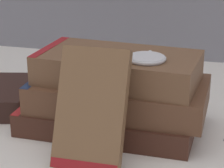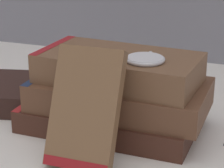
# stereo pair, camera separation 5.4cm
# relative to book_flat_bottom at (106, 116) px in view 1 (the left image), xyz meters

# --- Properties ---
(ground_plane) EXTENTS (3.00, 3.00, 0.00)m
(ground_plane) POSITION_rel_book_flat_bottom_xyz_m (-0.03, -0.05, -0.02)
(ground_plane) COLOR white
(book_flat_bottom) EXTENTS (0.25, 0.14, 0.03)m
(book_flat_bottom) POSITION_rel_book_flat_bottom_xyz_m (0.00, 0.00, 0.00)
(book_flat_bottom) COLOR #422319
(book_flat_bottom) RESTS_ON ground_plane
(book_flat_middle) EXTENTS (0.25, 0.13, 0.04)m
(book_flat_middle) POSITION_rel_book_flat_bottom_xyz_m (0.01, 0.00, 0.04)
(book_flat_middle) COLOR brown
(book_flat_middle) RESTS_ON book_flat_bottom
(book_flat_top) EXTENTS (0.23, 0.13, 0.04)m
(book_flat_top) POSITION_rel_book_flat_bottom_xyz_m (0.01, 0.00, 0.08)
(book_flat_top) COLOR brown
(book_flat_top) RESTS_ON book_flat_middle
(book_leaning_front) EXTENTS (0.08, 0.08, 0.14)m
(book_leaning_front) POSITION_rel_book_flat_bottom_xyz_m (0.01, -0.10, 0.05)
(book_leaning_front) COLOR brown
(book_leaning_front) RESTS_ON ground_plane
(pocket_watch) EXTENTS (0.05, 0.06, 0.01)m
(pocket_watch) POSITION_rel_book_flat_bottom_xyz_m (0.06, -0.02, 0.10)
(pocket_watch) COLOR silver
(pocket_watch) RESTS_ON book_flat_top
(reading_glasses) EXTENTS (0.10, 0.06, 0.00)m
(reading_glasses) POSITION_rel_book_flat_bottom_xyz_m (-0.08, 0.16, -0.01)
(reading_glasses) COLOR #ADADB2
(reading_glasses) RESTS_ON ground_plane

